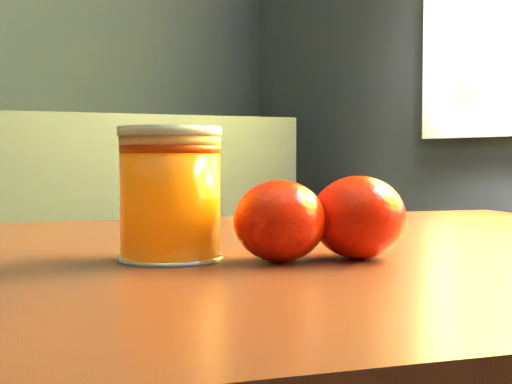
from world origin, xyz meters
name	(u,v)px	position (x,y,z in m)	size (l,w,h in m)	color
table	(249,357)	(0.96, 0.08, 0.63)	(1.04, 0.78, 0.72)	maroon
juice_glass	(170,194)	(0.89, 0.07, 0.77)	(0.08, 0.08, 0.10)	#FF6205
orange_front	(358,217)	(1.03, 0.01, 0.75)	(0.08, 0.08, 0.07)	#F61C04
orange_back	(280,221)	(0.96, 0.02, 0.75)	(0.07, 0.07, 0.06)	#F61C04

